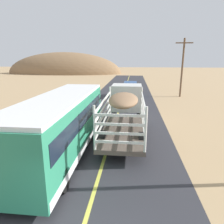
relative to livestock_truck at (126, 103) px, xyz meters
The scene contains 5 objects.
livestock_truck is the anchor object (origin of this frame).
bus 6.15m from the livestock_truck, 120.88° to the right, with size 2.54×10.00×3.21m.
car_far 12.58m from the livestock_truck, 89.53° to the left, with size 1.90×4.62×1.93m.
power_pole_mid 15.12m from the livestock_truck, 62.35° to the left, with size 2.20×0.24×7.64m.
distant_hill 60.14m from the livestock_truck, 113.31° to the left, with size 39.84×18.03×14.36m, color olive.
Camera 1 is at (1.44, -3.04, 5.11)m, focal length 32.69 mm.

